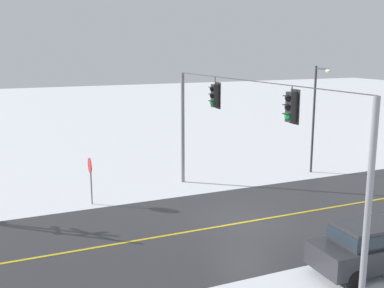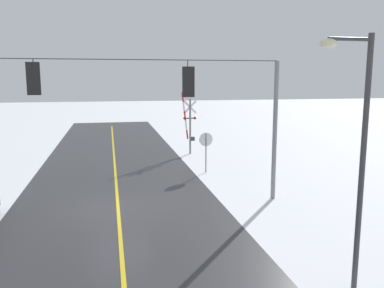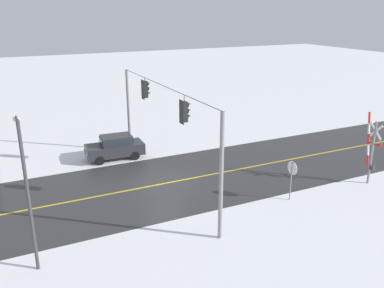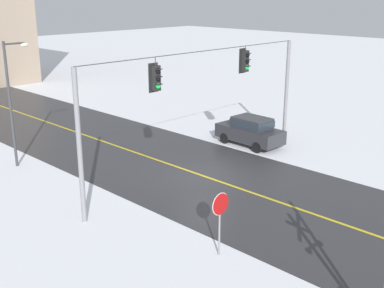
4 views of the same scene
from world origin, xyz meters
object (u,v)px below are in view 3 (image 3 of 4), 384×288
(stop_sign, at_px, (292,172))
(streetlamp_near, at_px, (26,181))
(parked_car_charcoal, at_px, (115,146))
(railroad_crossing, at_px, (372,149))

(stop_sign, relative_size, streetlamp_near, 0.36)
(parked_car_charcoal, bearing_deg, stop_sign, -146.81)
(stop_sign, height_order, parked_car_charcoal, stop_sign)
(railroad_crossing, xyz_separation_m, streetlamp_near, (-0.17, 19.64, 1.66))
(parked_car_charcoal, bearing_deg, streetlamp_near, 149.73)
(stop_sign, distance_m, streetlamp_near, 13.91)
(streetlamp_near, bearing_deg, parked_car_charcoal, -30.27)
(parked_car_charcoal, bearing_deg, railroad_crossing, -130.45)
(railroad_crossing, xyz_separation_m, parked_car_charcoal, (11.12, 13.05, -1.31))
(stop_sign, bearing_deg, railroad_crossing, -92.10)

